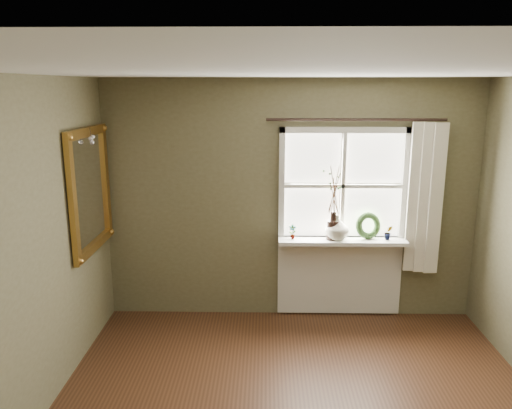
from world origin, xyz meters
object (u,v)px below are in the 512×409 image
object	(u,v)px
gilt_mirror	(90,190)
cream_vase	(337,227)
dark_jug	(333,230)
wreath	(368,228)

from	to	relation	value
gilt_mirror	cream_vase	bearing A→B (deg)	10.08
dark_jug	gilt_mirror	bearing A→B (deg)	-169.74
cream_vase	wreath	distance (m)	0.34
cream_vase	wreath	world-z (taller)	cream_vase
wreath	dark_jug	bearing A→B (deg)	168.12
wreath	gilt_mirror	distance (m)	2.88
dark_jug	wreath	world-z (taller)	wreath
dark_jug	wreath	size ratio (longest dim) A/B	0.71
cream_vase	gilt_mirror	size ratio (longest dim) A/B	0.22
cream_vase	dark_jug	bearing A→B (deg)	180.00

